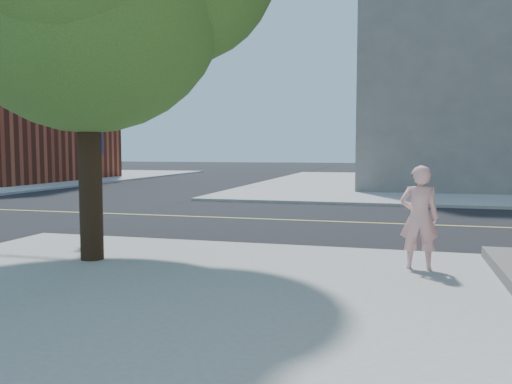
% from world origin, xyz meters
% --- Properties ---
extents(ground, '(140.00, 140.00, 0.00)m').
position_xyz_m(ground, '(0.00, 0.00, 0.00)').
color(ground, black).
rests_on(ground, ground).
extents(road_ew, '(140.00, 9.00, 0.01)m').
position_xyz_m(road_ew, '(0.00, 4.50, 0.01)').
color(road_ew, black).
rests_on(road_ew, ground).
extents(man_on_phone, '(0.61, 0.40, 1.68)m').
position_xyz_m(man_on_phone, '(7.26, -1.57, 0.96)').
color(man_on_phone, '#F8AFAE').
rests_on(man_on_phone, sidewalk_se).
extents(signal_pole, '(3.73, 0.42, 4.22)m').
position_xyz_m(signal_pole, '(-1.54, -0.30, 3.56)').
color(signal_pole, black).
rests_on(signal_pole, sidewalk_se).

